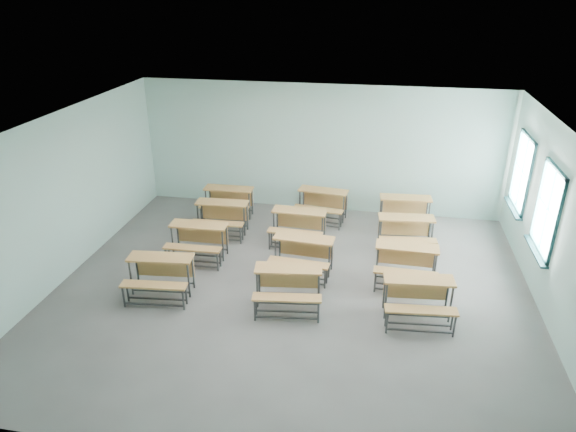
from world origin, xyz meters
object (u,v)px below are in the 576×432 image
at_px(desk_unit_r1c2, 406,260).
at_px(desk_unit_r2c0, 221,213).
at_px(desk_unit_r3c0, 228,199).
at_px(desk_unit_r0c0, 160,271).
at_px(desk_unit_r0c2, 419,294).
at_px(desk_unit_r3c1, 322,201).
at_px(desk_unit_r3c2, 405,208).
at_px(desk_unit_r0c1, 288,283).
at_px(desk_unit_r2c1, 298,222).
at_px(desk_unit_r2c2, 406,229).
at_px(desk_unit_r1c0, 198,237).
at_px(desk_unit_r1c1, 303,251).

relative_size(desk_unit_r1c2, desk_unit_r2c0, 0.99).
distance_m(desk_unit_r2c0, desk_unit_r3c0, 0.89).
xyz_separation_m(desk_unit_r0c0, desk_unit_r0c2, (4.69, 0.09, 0.00)).
height_order(desk_unit_r3c1, desk_unit_r3c2, same).
xyz_separation_m(desk_unit_r0c0, desk_unit_r3c2, (4.55, 3.77, 0.00)).
bearing_deg(desk_unit_r0c1, desk_unit_r2c1, 88.07).
bearing_deg(desk_unit_r3c1, desk_unit_r2c2, -24.61).
distance_m(desk_unit_r1c2, desk_unit_r3c2, 2.51).
bearing_deg(desk_unit_r1c0, desk_unit_r0c2, -18.41).
distance_m(desk_unit_r0c1, desk_unit_r2c2, 3.35).
distance_m(desk_unit_r0c1, desk_unit_r2c0, 3.36).
bearing_deg(desk_unit_r3c2, desk_unit_r3c1, 173.31).
height_order(desk_unit_r1c1, desk_unit_r3c0, same).
height_order(desk_unit_r0c0, desk_unit_r0c2, same).
relative_size(desk_unit_r0c0, desk_unit_r2c1, 1.03).
height_order(desk_unit_r2c2, desk_unit_r3c0, same).
xyz_separation_m(desk_unit_r2c0, desk_unit_r3c2, (4.20, 1.08, 0.00)).
bearing_deg(desk_unit_r0c1, desk_unit_r2c0, 120.66).
distance_m(desk_unit_r3c0, desk_unit_r3c2, 4.31).
relative_size(desk_unit_r1c1, desk_unit_r3c0, 1.03).
relative_size(desk_unit_r3c0, desk_unit_r3c2, 0.97).
xyz_separation_m(desk_unit_r0c0, desk_unit_r0c1, (2.42, 0.04, 0.00)).
bearing_deg(desk_unit_r1c1, desk_unit_r2c2, 37.67).
relative_size(desk_unit_r1c0, desk_unit_r2c2, 0.96).
xyz_separation_m(desk_unit_r0c1, desk_unit_r1c1, (0.07, 1.22, 0.00)).
bearing_deg(desk_unit_r1c1, desk_unit_r3c1, 92.62).
bearing_deg(desk_unit_r0c2, desk_unit_r3c0, 136.74).
height_order(desk_unit_r1c2, desk_unit_r2c0, same).
bearing_deg(desk_unit_r2c2, desk_unit_r1c2, -96.83).
xyz_separation_m(desk_unit_r1c0, desk_unit_r3c2, (4.33, 2.31, 0.00)).
xyz_separation_m(desk_unit_r0c0, desk_unit_r2c1, (2.18, 2.56, 0.00)).
xyz_separation_m(desk_unit_r0c2, desk_unit_r1c0, (-4.47, 1.38, 0.00)).
bearing_deg(desk_unit_r3c2, desk_unit_r2c1, -156.59).
height_order(desk_unit_r2c0, desk_unit_r2c2, same).
bearing_deg(desk_unit_r1c1, desk_unit_r1c0, 179.01).
bearing_deg(desk_unit_r1c1, desk_unit_r2c1, 107.23).
bearing_deg(desk_unit_r0c1, desk_unit_r2c2, 43.38).
height_order(desk_unit_r1c1, desk_unit_r2c1, same).
distance_m(desk_unit_r0c2, desk_unit_r3c2, 3.69).
bearing_deg(desk_unit_r0c2, desk_unit_r2c1, 130.38).
xyz_separation_m(desk_unit_r2c0, desk_unit_r3c1, (2.20, 1.18, 0.00)).
bearing_deg(desk_unit_r1c1, desk_unit_r3c0, 138.06).
distance_m(desk_unit_r0c2, desk_unit_r3c1, 4.35).
height_order(desk_unit_r1c2, desk_unit_r2c2, same).
xyz_separation_m(desk_unit_r2c0, desk_unit_r3c0, (-0.11, 0.89, 0.00)).
relative_size(desk_unit_r1c1, desk_unit_r3c2, 1.00).
xyz_separation_m(desk_unit_r1c1, desk_unit_r3c0, (-2.24, 2.32, 0.00)).
distance_m(desk_unit_r1c0, desk_unit_r1c1, 2.27).
bearing_deg(desk_unit_r2c1, desk_unit_r2c2, 4.24).
xyz_separation_m(desk_unit_r0c2, desk_unit_r2c2, (-0.15, 2.54, 0.00)).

